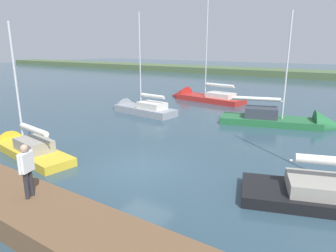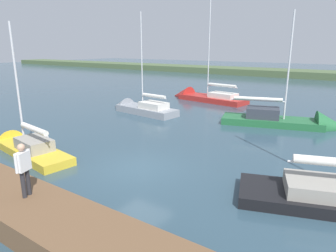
{
  "view_description": "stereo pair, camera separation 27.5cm",
  "coord_description": "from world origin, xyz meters",
  "px_view_note": "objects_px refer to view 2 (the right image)",
  "views": [
    {
      "loc": [
        -8.29,
        10.08,
        5.48
      ],
      "look_at": [
        0.93,
        -3.76,
        1.09
      ],
      "focal_mm": 32.23,
      "sensor_mm": 36.0,
      "label": 1
    },
    {
      "loc": [
        -8.51,
        9.92,
        5.48
      ],
      "look_at": [
        0.93,
        -3.76,
        1.09
      ],
      "focal_mm": 32.23,
      "sensor_mm": 36.0,
      "label": 2
    }
  ],
  "objects_px": {
    "sailboat_far_right": "(24,148)",
    "person_on_dock": "(23,166)",
    "sailboat_inner_slip": "(138,110)",
    "sailboat_outer_mooring": "(293,124)",
    "sailboat_far_left": "(200,99)"
  },
  "relations": [
    {
      "from": "sailboat_far_right",
      "to": "person_on_dock",
      "type": "relative_size",
      "value": 4.17
    },
    {
      "from": "sailboat_inner_slip",
      "to": "sailboat_outer_mooring",
      "type": "bearing_deg",
      "value": -162.04
    },
    {
      "from": "sailboat_far_right",
      "to": "sailboat_far_left",
      "type": "bearing_deg",
      "value": -82.22
    },
    {
      "from": "sailboat_far_right",
      "to": "person_on_dock",
      "type": "distance_m",
      "value": 7.48
    },
    {
      "from": "sailboat_inner_slip",
      "to": "sailboat_far_left",
      "type": "xyz_separation_m",
      "value": [
        -1.47,
        -8.53,
        -0.07
      ]
    },
    {
      "from": "sailboat_far_left",
      "to": "sailboat_outer_mooring",
      "type": "height_order",
      "value": "sailboat_far_left"
    },
    {
      "from": "sailboat_outer_mooring",
      "to": "sailboat_far_left",
      "type": "bearing_deg",
      "value": 134.37
    },
    {
      "from": "sailboat_far_right",
      "to": "sailboat_outer_mooring",
      "type": "distance_m",
      "value": 17.49
    },
    {
      "from": "sailboat_far_right",
      "to": "sailboat_far_left",
      "type": "relative_size",
      "value": 0.67
    },
    {
      "from": "sailboat_outer_mooring",
      "to": "person_on_dock",
      "type": "height_order",
      "value": "sailboat_outer_mooring"
    },
    {
      "from": "sailboat_inner_slip",
      "to": "sailboat_far_right",
      "type": "distance_m",
      "value": 11.35
    },
    {
      "from": "sailboat_far_left",
      "to": "person_on_dock",
      "type": "relative_size",
      "value": 6.2
    },
    {
      "from": "sailboat_far_left",
      "to": "person_on_dock",
      "type": "xyz_separation_m",
      "value": [
        -6.36,
        23.35,
        1.69
      ]
    },
    {
      "from": "sailboat_far_right",
      "to": "sailboat_outer_mooring",
      "type": "relative_size",
      "value": 0.84
    },
    {
      "from": "sailboat_outer_mooring",
      "to": "person_on_dock",
      "type": "bearing_deg",
      "value": -120.79
    }
  ]
}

